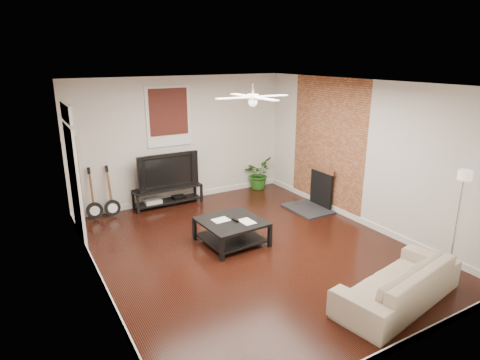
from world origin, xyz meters
The scene contains 14 objects.
room centered at (0.00, 0.00, 1.40)m, with size 5.01×6.01×2.81m.
brick_accent centered at (2.49, 1.00, 1.40)m, with size 0.02×2.20×2.80m, color brown.
fireplace centered at (2.20, 1.00, 0.46)m, with size 0.80×1.10×0.92m, color black.
window_back centered at (-0.30, 2.97, 1.95)m, with size 1.00×0.06×1.30m, color #3F1811.
door_left centered at (-2.46, 1.90, 1.25)m, with size 0.08×1.00×2.50m, color white.
tv_stand centered at (-0.48, 2.78, 0.21)m, with size 1.52×0.41×0.43m, color black.
tv centered at (-0.48, 2.80, 0.82)m, with size 1.36×0.18×0.78m, color black.
coffee_table centered at (-0.18, 0.40, 0.22)m, with size 1.03×1.03×0.43m, color black.
sofa centered at (0.89, -2.31, 0.30)m, with size 2.03×0.79×0.59m, color tan.
floor_lamp centered at (2.20, -2.21, 0.83)m, with size 0.27×0.27×1.66m, color white, non-canonical shape.
potted_plant centered at (1.91, 2.82, 0.39)m, with size 0.70×0.60×0.77m, color #235C1A.
guitar_left centered at (-2.07, 2.75, 0.54)m, with size 0.33×0.24×1.08m, color black, non-canonical shape.
guitar_right centered at (-1.72, 2.72, 0.54)m, with size 0.33×0.24×1.08m, color black, non-canonical shape.
ceiling_fan centered at (0.00, 0.00, 2.60)m, with size 1.24×1.24×0.32m, color white, non-canonical shape.
Camera 1 is at (-3.36, -5.43, 3.21)m, focal length 30.47 mm.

